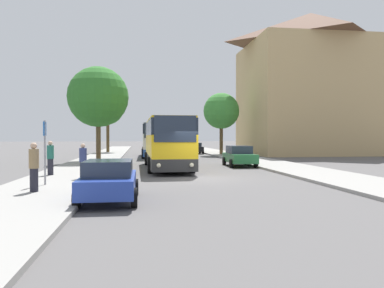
{
  "coord_description": "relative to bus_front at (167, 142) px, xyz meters",
  "views": [
    {
      "loc": [
        -3.13,
        -19.38,
        2.22
      ],
      "look_at": [
        1.12,
        11.32,
        1.59
      ],
      "focal_mm": 35.0,
      "sensor_mm": 36.0,
      "label": 1
    }
  ],
  "objects": [
    {
      "name": "tree_right_near",
      "position": [
        7.58,
        17.12,
        3.37
      ],
      "size": [
        4.19,
        4.19,
        7.14
      ],
      "color": "#513D23",
      "rests_on": "sidewalk_right"
    },
    {
      "name": "pedestrian_walking_back",
      "position": [
        -5.76,
        -11.07,
        -0.72
      ],
      "size": [
        0.36,
        0.36,
        1.84
      ],
      "rotation": [
        0.0,
        0.0,
        1.35
      ],
      "color": "#23232D",
      "rests_on": "sidewalk_left"
    },
    {
      "name": "pedestrian_waiting_far",
      "position": [
        -6.6,
        -4.81,
        -0.73
      ],
      "size": [
        0.36,
        0.36,
        1.83
      ],
      "rotation": [
        0.0,
        0.0,
        2.95
      ],
      "color": "#23232D",
      "rests_on": "sidewalk_left"
    },
    {
      "name": "parked_car_right_far",
      "position": [
        5.15,
        22.1,
        -1.06
      ],
      "size": [
        2.02,
        4.38,
        1.41
      ],
      "rotation": [
        0.0,
        0.0,
        3.13
      ],
      "color": "black",
      "rests_on": "ground_plane"
    },
    {
      "name": "tree_left_far",
      "position": [
        -5.34,
        6.77,
        3.75
      ],
      "size": [
        5.11,
        5.11,
        7.97
      ],
      "color": "brown",
      "rests_on": "sidewalk_left"
    },
    {
      "name": "bus_stop_sign",
      "position": [
        -5.86,
        -9.01,
        0.04
      ],
      "size": [
        0.08,
        0.45,
        2.75
      ],
      "color": "gray",
      "rests_on": "sidewalk_left"
    },
    {
      "name": "parked_car_left_curb",
      "position": [
        -2.87,
        -12.74,
        -1.07
      ],
      "size": [
        1.96,
        3.99,
        1.42
      ],
      "rotation": [
        0.0,
        0.0,
        -0.01
      ],
      "color": "#233D9E",
      "rests_on": "ground_plane"
    },
    {
      "name": "bus_front",
      "position": [
        0.0,
        0.0,
        0.0
      ],
      "size": [
        2.96,
        11.21,
        3.38
      ],
      "rotation": [
        0.0,
        0.0,
        0.01
      ],
      "color": "#2D2D2D",
      "rests_on": "ground_plane"
    },
    {
      "name": "ground_plane",
      "position": [
        1.32,
        -6.34,
        -1.81
      ],
      "size": [
        300.0,
        300.0,
        0.0
      ],
      "primitive_type": "plane",
      "color": "#565454",
      "rests_on": "ground"
    },
    {
      "name": "tree_left_near",
      "position": [
        -6.05,
        24.61,
        3.99
      ],
      "size": [
        4.08,
        4.08,
        7.72
      ],
      "color": "#513D23",
      "rests_on": "sidewalk_left"
    },
    {
      "name": "bus_middle",
      "position": [
        -0.26,
        15.24,
        0.08
      ],
      "size": [
        2.88,
        11.65,
        3.54
      ],
      "rotation": [
        0.0,
        0.0,
        -0.01
      ],
      "color": "#2D519E",
      "rests_on": "ground_plane"
    },
    {
      "name": "building_right_background",
      "position": [
        19.41,
        18.95,
        7.04
      ],
      "size": [
        15.77,
        13.27,
        17.7
      ],
      "color": "tan",
      "rests_on": "ground_plane"
    },
    {
      "name": "parked_car_right_near",
      "position": [
        5.49,
        1.34,
        -1.02
      ],
      "size": [
        2.06,
        4.2,
        1.52
      ],
      "rotation": [
        0.0,
        0.0,
        3.12
      ],
      "color": "#236B38",
      "rests_on": "ground_plane"
    },
    {
      "name": "pedestrian_waiting_near",
      "position": [
        -4.62,
        -6.72,
        -0.79
      ],
      "size": [
        0.36,
        0.36,
        1.72
      ],
      "rotation": [
        0.0,
        0.0,
        0.84
      ],
      "color": "#23232D",
      "rests_on": "sidewalk_left"
    },
    {
      "name": "sidewalk_right",
      "position": [
        8.32,
        -6.34,
        -1.73
      ],
      "size": [
        4.0,
        120.0,
        0.15
      ],
      "primitive_type": "cube",
      "color": "gray",
      "rests_on": "ground_plane"
    },
    {
      "name": "sidewalk_left",
      "position": [
        -5.68,
        -6.34,
        -1.73
      ],
      "size": [
        4.0,
        120.0,
        0.15
      ],
      "primitive_type": "cube",
      "color": "gray",
      "rests_on": "ground_plane"
    }
  ]
}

